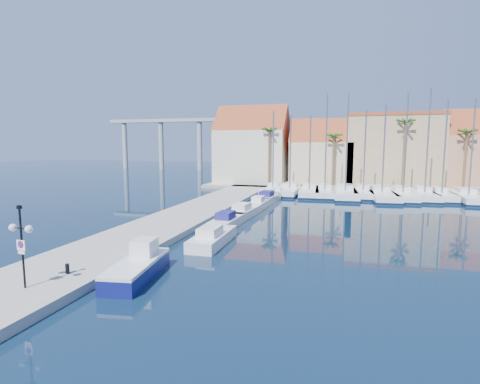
# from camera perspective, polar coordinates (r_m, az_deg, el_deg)

# --- Properties ---
(ground) EXTENTS (260.00, 260.00, 0.00)m
(ground) POSITION_cam_1_polar(r_m,az_deg,el_deg) (19.55, -2.81, -14.22)
(ground) COLOR #081C30
(ground) RESTS_ON ground
(quay_west) EXTENTS (6.00, 77.00, 0.50)m
(quay_west) POSITION_cam_1_polar(r_m,az_deg,el_deg) (34.82, -9.83, -4.30)
(quay_west) COLOR gray
(quay_west) RESTS_ON ground
(shore_north) EXTENTS (54.00, 16.00, 0.50)m
(shore_north) POSITION_cam_1_polar(r_m,az_deg,el_deg) (65.74, 19.29, 0.80)
(shore_north) COLOR gray
(shore_north) RESTS_ON ground
(lamp_post) EXTENTS (1.33, 0.42, 3.92)m
(lamp_post) POSITION_cam_1_polar(r_m,az_deg,el_deg) (19.96, -30.38, -5.55)
(lamp_post) COLOR black
(lamp_post) RESTS_ON quay_west
(bollard) EXTENTS (0.20, 0.20, 0.51)m
(bollard) POSITION_cam_1_polar(r_m,az_deg,el_deg) (21.76, -24.82, -10.54)
(bollard) COLOR black
(bollard) RESTS_ON quay_west
(fishing_boat) EXTENTS (2.51, 5.57, 1.88)m
(fishing_boat) POSITION_cam_1_polar(r_m,az_deg,el_deg) (21.29, -15.26, -10.87)
(fishing_boat) COLOR navy
(fishing_boat) RESTS_ON ground
(motorboat_west_0) EXTENTS (1.99, 6.02, 1.40)m
(motorboat_west_0) POSITION_cam_1_polar(r_m,az_deg,el_deg) (27.19, -4.24, -6.92)
(motorboat_west_0) COLOR white
(motorboat_west_0) RESTS_ON ground
(motorboat_west_1) EXTENTS (1.97, 5.65, 1.40)m
(motorboat_west_1) POSITION_cam_1_polar(r_m,az_deg,el_deg) (32.92, -1.94, -4.41)
(motorboat_west_1) COLOR white
(motorboat_west_1) RESTS_ON ground
(motorboat_west_2) EXTENTS (2.38, 6.13, 1.40)m
(motorboat_west_2) POSITION_cam_1_polar(r_m,az_deg,el_deg) (37.39, 0.53, -3.00)
(motorboat_west_2) COLOR white
(motorboat_west_2) RESTS_ON ground
(motorboat_west_3) EXTENTS (1.86, 5.19, 1.40)m
(motorboat_west_3) POSITION_cam_1_polar(r_m,az_deg,el_deg) (42.48, 2.95, -1.77)
(motorboat_west_3) COLOR white
(motorboat_west_3) RESTS_ON ground
(motorboat_west_4) EXTENTS (2.48, 6.54, 1.40)m
(motorboat_west_4) POSITION_cam_1_polar(r_m,az_deg,el_deg) (47.36, 4.25, -0.84)
(motorboat_west_4) COLOR white
(motorboat_west_4) RESTS_ON ground
(motorboat_west_5) EXTENTS (1.88, 5.64, 1.40)m
(motorboat_west_5) POSITION_cam_1_polar(r_m,az_deg,el_deg) (51.90, 5.66, -0.15)
(motorboat_west_5) COLOR white
(motorboat_west_5) RESTS_ON ground
(motorboat_west_6) EXTENTS (1.76, 5.45, 1.40)m
(motorboat_west_6) POSITION_cam_1_polar(r_m,az_deg,el_deg) (56.87, 6.15, 0.49)
(motorboat_west_6) COLOR white
(motorboat_west_6) RESTS_ON ground
(sailboat_0) EXTENTS (2.87, 8.42, 11.86)m
(sailboat_0) POSITION_cam_1_polar(r_m,az_deg,el_deg) (54.82, 5.14, 0.35)
(sailboat_0) COLOR white
(sailboat_0) RESTS_ON ground
(sailboat_1) EXTENTS (2.80, 10.13, 11.22)m
(sailboat_1) POSITION_cam_1_polar(r_m,az_deg,el_deg) (54.63, 7.67, 0.25)
(sailboat_1) COLOR white
(sailboat_1) RESTS_ON ground
(sailboat_2) EXTENTS (3.51, 10.46, 11.13)m
(sailboat_2) POSITION_cam_1_polar(r_m,az_deg,el_deg) (53.98, 10.49, 0.11)
(sailboat_2) COLOR white
(sailboat_2) RESTS_ON ground
(sailboat_3) EXTENTS (3.14, 9.80, 14.01)m
(sailboat_3) POSITION_cam_1_polar(r_m,az_deg,el_deg) (53.58, 12.78, 0.05)
(sailboat_3) COLOR white
(sailboat_3) RESTS_ON ground
(sailboat_4) EXTENTS (3.79, 11.84, 13.83)m
(sailboat_4) POSITION_cam_1_polar(r_m,az_deg,el_deg) (53.30, 15.68, -0.12)
(sailboat_4) COLOR white
(sailboat_4) RESTS_ON ground
(sailboat_5) EXTENTS (2.69, 9.66, 11.72)m
(sailboat_5) POSITION_cam_1_polar(r_m,az_deg,el_deg) (54.23, 18.23, -0.09)
(sailboat_5) COLOR white
(sailboat_5) RESTS_ON ground
(sailboat_6) EXTENTS (4.12, 12.17, 12.28)m
(sailboat_6) POSITION_cam_1_polar(r_m,az_deg,el_deg) (53.25, 20.67, -0.34)
(sailboat_6) COLOR white
(sailboat_6) RESTS_ON ground
(sailboat_7) EXTENTS (2.96, 10.58, 13.71)m
(sailboat_7) POSITION_cam_1_polar(r_m,az_deg,el_deg) (53.83, 23.45, -0.36)
(sailboat_7) COLOR white
(sailboat_7) RESTS_ON ground
(sailboat_8) EXTENTS (2.74, 10.15, 14.28)m
(sailboat_8) POSITION_cam_1_polar(r_m,az_deg,el_deg) (54.99, 26.19, -0.34)
(sailboat_8) COLOR white
(sailboat_8) RESTS_ON ground
(sailboat_9) EXTENTS (2.57, 8.43, 12.80)m
(sailboat_9) POSITION_cam_1_polar(r_m,az_deg,el_deg) (55.07, 28.24, -0.44)
(sailboat_9) COLOR white
(sailboat_9) RESTS_ON ground
(sailboat_10) EXTENTS (3.05, 10.47, 12.62)m
(sailboat_10) POSITION_cam_1_polar(r_m,az_deg,el_deg) (55.43, 31.30, -0.63)
(sailboat_10) COLOR white
(sailboat_10) RESTS_ON ground
(building_0) EXTENTS (12.30, 9.00, 13.50)m
(building_0) POSITION_cam_1_polar(r_m,az_deg,el_deg) (66.16, 1.92, 6.69)
(building_0) COLOR beige
(building_0) RESTS_ON shore_north
(building_1) EXTENTS (10.30, 8.00, 11.00)m
(building_1) POSITION_cam_1_polar(r_m,az_deg,el_deg) (64.38, 12.39, 5.42)
(building_1) COLOR tan
(building_1) RESTS_ON shore_north
(building_2) EXTENTS (14.20, 10.20, 11.50)m
(building_2) POSITION_cam_1_polar(r_m,az_deg,el_deg) (65.64, 22.14, 5.93)
(building_2) COLOR tan
(building_2) RESTS_ON shore_north
(building_3) EXTENTS (10.30, 8.00, 12.00)m
(building_3) POSITION_cam_1_polar(r_m,az_deg,el_deg) (67.05, 32.49, 5.01)
(building_3) COLOR tan
(building_3) RESTS_ON shore_north
(palm_0) EXTENTS (2.60, 2.60, 10.15)m
(palm_0) POSITION_cam_1_polar(r_m,az_deg,el_deg) (60.44, 4.51, 9.04)
(palm_0) COLOR brown
(palm_0) RESTS_ON shore_north
(palm_1) EXTENTS (2.60, 2.60, 9.15)m
(palm_1) POSITION_cam_1_polar(r_m,az_deg,el_deg) (59.28, 14.12, 7.97)
(palm_1) COLOR brown
(palm_1) RESTS_ON shore_north
(palm_2) EXTENTS (2.60, 2.60, 11.15)m
(palm_2) POSITION_cam_1_polar(r_m,az_deg,el_deg) (59.87, 23.91, 9.37)
(palm_2) COLOR brown
(palm_2) RESTS_ON shore_north
(palm_3) EXTENTS (2.60, 2.60, 9.65)m
(palm_3) POSITION_cam_1_polar(r_m,az_deg,el_deg) (61.43, 31.31, 7.56)
(palm_3) COLOR brown
(palm_3) RESTS_ON shore_north
(viaduct) EXTENTS (48.00, 2.20, 14.45)m
(viaduct) POSITION_cam_1_polar(r_m,az_deg,el_deg) (108.97, -8.70, 8.79)
(viaduct) COLOR #9E9E99
(viaduct) RESTS_ON ground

